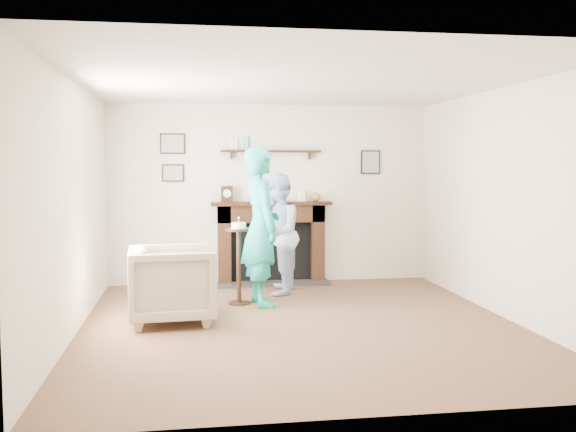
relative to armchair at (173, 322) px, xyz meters
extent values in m
plane|color=brown|center=(1.31, -0.32, 0.00)|extent=(5.00, 5.00, 0.00)
cube|color=silver|center=(1.31, 2.18, 1.25)|extent=(4.50, 0.04, 2.50)
cube|color=silver|center=(-0.94, -0.32, 1.25)|extent=(0.04, 5.00, 2.50)
cube|color=silver|center=(3.56, -0.32, 1.25)|extent=(0.04, 5.00, 2.50)
cube|color=silver|center=(1.31, -0.32, 2.50)|extent=(4.50, 5.00, 0.04)
cube|color=black|center=(0.65, 2.08, 0.55)|extent=(0.18, 0.20, 1.10)
cube|color=black|center=(1.97, 2.08, 0.55)|extent=(0.18, 0.20, 1.10)
cube|color=black|center=(1.31, 2.08, 0.98)|extent=(1.50, 0.20, 0.24)
cube|color=black|center=(1.31, 2.15, 0.43)|extent=(1.14, 0.06, 0.86)
cube|color=#302E2B|center=(1.31, 1.96, 0.01)|extent=(1.60, 0.44, 0.03)
cube|color=black|center=(1.31, 2.05, 1.12)|extent=(1.68, 0.26, 0.05)
cube|color=black|center=(1.31, 2.11, 1.85)|extent=(1.40, 0.15, 0.03)
cube|color=black|center=(-0.04, 2.17, 1.95)|extent=(0.34, 0.03, 0.28)
cube|color=black|center=(-0.04, 2.17, 1.55)|extent=(0.30, 0.03, 0.24)
cube|color=black|center=(2.76, 2.17, 1.70)|extent=(0.28, 0.03, 0.34)
cube|color=black|center=(0.69, 2.05, 1.26)|extent=(0.16, 0.09, 0.22)
cylinder|color=silver|center=(0.69, 2.01, 1.27)|extent=(0.11, 0.01, 0.11)
sphere|color=green|center=(1.95, 2.05, 1.21)|extent=(0.12, 0.12, 0.12)
imported|color=#BAAF8A|center=(0.00, 0.00, 0.00)|extent=(0.95, 0.93, 0.81)
imported|color=silver|center=(1.28, 1.31, 0.00)|extent=(0.76, 0.88, 1.56)
imported|color=#1EAF98|center=(1.01, 0.69, 0.00)|extent=(0.56, 0.75, 1.87)
cylinder|color=black|center=(0.76, 0.79, 0.01)|extent=(0.27, 0.27, 0.02)
cylinder|color=black|center=(0.76, 0.79, 0.45)|extent=(0.06, 0.06, 0.86)
cylinder|color=black|center=(0.76, 0.79, 0.90)|extent=(0.33, 0.33, 0.03)
cylinder|color=silver|center=(0.76, 0.79, 0.91)|extent=(0.22, 0.22, 0.01)
cylinder|color=white|center=(0.76, 0.79, 0.95)|extent=(0.17, 0.17, 0.06)
cylinder|color=#FADE9E|center=(0.76, 0.79, 1.00)|extent=(0.01, 0.01, 0.05)
sphere|color=orange|center=(0.76, 0.79, 1.03)|extent=(0.02, 0.02, 0.02)
camera|label=1|loc=(0.20, -6.79, 1.66)|focal=40.00mm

